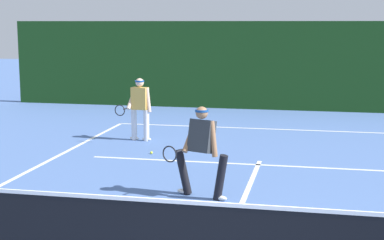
{
  "coord_description": "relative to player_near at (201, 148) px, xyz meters",
  "views": [
    {
      "loc": [
        1.19,
        -6.76,
        3.11
      ],
      "look_at": [
        -1.44,
        5.76,
        1.0
      ],
      "focal_mm": 55.51,
      "sensor_mm": 36.0,
      "label": 1
    }
  ],
  "objects": [
    {
      "name": "player_far",
      "position": [
        -2.58,
        4.76,
        0.01
      ],
      "size": [
        0.85,
        0.87,
        1.66
      ],
      "rotation": [
        0.0,
        0.0,
        2.99
      ],
      "color": "silver",
      "rests_on": "ground_plane"
    },
    {
      "name": "tennis_net",
      "position": [
        0.77,
        -3.37,
        -0.4
      ],
      "size": [
        10.32,
        0.09,
        1.09
      ],
      "color": "#1E4723",
      "rests_on": "ground_plane"
    },
    {
      "name": "back_fence_windscreen",
      "position": [
        0.77,
        11.15,
        0.67
      ],
      "size": [
        20.29,
        0.12,
        3.16
      ],
      "primitive_type": "cube",
      "color": "#184017",
      "rests_on": "ground_plane"
    },
    {
      "name": "player_near",
      "position": [
        0.0,
        0.0,
        0.0
      ],
      "size": [
        1.14,
        0.83,
        1.65
      ],
      "rotation": [
        0.0,
        0.0,
        2.79
      ],
      "color": "black",
      "rests_on": "ground_plane"
    },
    {
      "name": "court_line_service",
      "position": [
        0.77,
        2.66,
        -0.91
      ],
      "size": [
        7.68,
        0.1,
        0.01
      ],
      "primitive_type": "cube",
      "color": "white",
      "rests_on": "ground_plane"
    },
    {
      "name": "tennis_ball",
      "position": [
        -1.83,
        3.23,
        -0.88
      ],
      "size": [
        0.07,
        0.07,
        0.07
      ],
      "primitive_type": "sphere",
      "color": "#D1E033",
      "rests_on": "ground_plane"
    },
    {
      "name": "court_line_centre",
      "position": [
        0.77,
        -0.17,
        -0.91
      ],
      "size": [
        0.1,
        6.4,
        0.01
      ],
      "primitive_type": "cube",
      "color": "white",
      "rests_on": "ground_plane"
    },
    {
      "name": "court_line_baseline_far",
      "position": [
        0.77,
        7.18,
        -0.91
      ],
      "size": [
        9.41,
        0.1,
        0.01
      ],
      "primitive_type": "cube",
      "color": "white",
      "rests_on": "ground_plane"
    }
  ]
}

